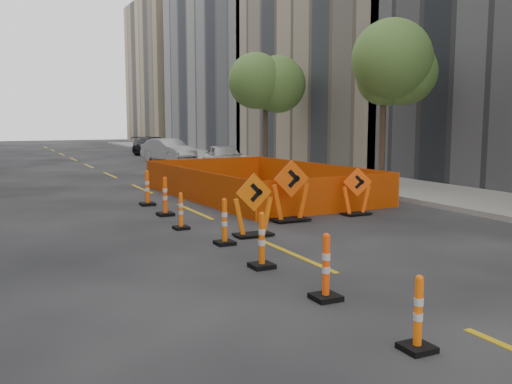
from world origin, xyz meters
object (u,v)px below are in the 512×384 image
chevron_sign_left (253,205)px  chevron_sign_right (357,191)px  channelizer_8 (147,188)px  channelizer_7 (165,196)px  channelizer_2 (418,313)px  parked_car_mid (168,150)px  channelizer_4 (262,240)px  parked_car_near (224,158)px  chevron_sign_center (291,191)px  channelizer_6 (181,211)px  channelizer_5 (225,222)px  channelizer_3 (326,267)px  parked_car_far (154,146)px

chevron_sign_left → chevron_sign_right: chevron_sign_left is taller
channelizer_8 → chevron_sign_right: 6.52m
channelizer_7 → channelizer_2: bearing=-90.5°
parked_car_mid → channelizer_4: bearing=-119.1°
chevron_sign_left → parked_car_near: size_ratio=0.36×
channelizer_7 → chevron_sign_center: chevron_sign_center is taller
channelizer_2 → channelizer_6: 8.34m
channelizer_4 → channelizer_5: (0.13, 2.09, -0.01)m
channelizer_8 → chevron_sign_center: (2.68, -4.41, 0.27)m
channelizer_7 → parked_car_mid: bearing=72.6°
channelizer_2 → channelizer_7: size_ratio=0.83×
channelizer_7 → chevron_sign_center: bearing=-40.4°
channelizer_4 → chevron_sign_center: 4.84m
channelizer_5 → parked_car_mid: (6.03, 23.69, 0.22)m
channelizer_2 → chevron_sign_left: chevron_sign_left is taller
channelizer_2 → chevron_sign_right: size_ratio=0.68×
channelizer_2 → parked_car_mid: size_ratio=0.21×
parked_car_mid → channelizer_7: bearing=-123.0°
channelizer_2 → channelizer_3: channelizer_3 is taller
channelizer_6 → chevron_sign_left: (1.24, -1.56, 0.28)m
chevron_sign_right → parked_car_far: 27.44m
channelizer_8 → parked_car_far: bearing=73.8°
channelizer_6 → chevron_sign_center: chevron_sign_center is taller
channelizer_3 → channelizer_5: 4.17m
channelizer_6 → chevron_sign_right: 5.14m
channelizer_5 → chevron_sign_left: (0.94, 0.53, 0.23)m
parked_car_near → channelizer_2: bearing=-98.4°
channelizer_3 → chevron_sign_right: size_ratio=0.76×
channelizer_3 → parked_car_mid: parked_car_mid is taller
channelizer_6 → parked_car_far: bearing=75.6°
channelizer_5 → channelizer_8: 6.26m
channelizer_4 → parked_car_mid: (6.16, 25.78, 0.20)m
channelizer_4 → parked_car_far: size_ratio=0.22×
channelizer_6 → channelizer_5: bearing=-81.9°
chevron_sign_right → channelizer_8: bearing=157.4°
channelizer_2 → chevron_sign_center: chevron_sign_center is taller
channelizer_7 → parked_car_near: 13.67m
chevron_sign_left → parked_car_mid: (5.09, 23.16, -0.02)m
parked_car_mid → chevron_sign_center: bearing=-114.4°
parked_car_near → chevron_sign_center: bearing=-97.1°
channelizer_2 → channelizer_3: (0.07, 2.09, 0.05)m
channelizer_5 → parked_car_far: size_ratio=0.21×
chevron_sign_left → chevron_sign_center: chevron_sign_center is taller
channelizer_6 → channelizer_7: (0.23, 2.09, 0.09)m
channelizer_5 → channelizer_8: (-0.02, 6.26, 0.04)m
channelizer_6 → parked_car_mid: (6.33, 21.61, 0.26)m
channelizer_5 → chevron_sign_center: bearing=34.7°
channelizer_2 → parked_car_mid: parked_car_mid is taller
channelizer_8 → chevron_sign_left: 5.81m
channelizer_4 → channelizer_8: 8.34m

